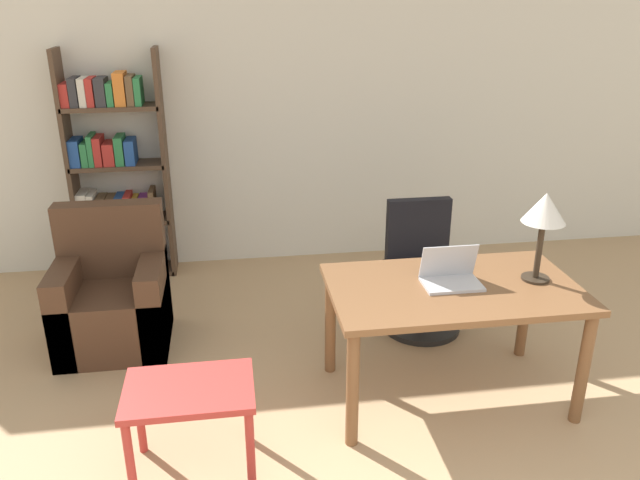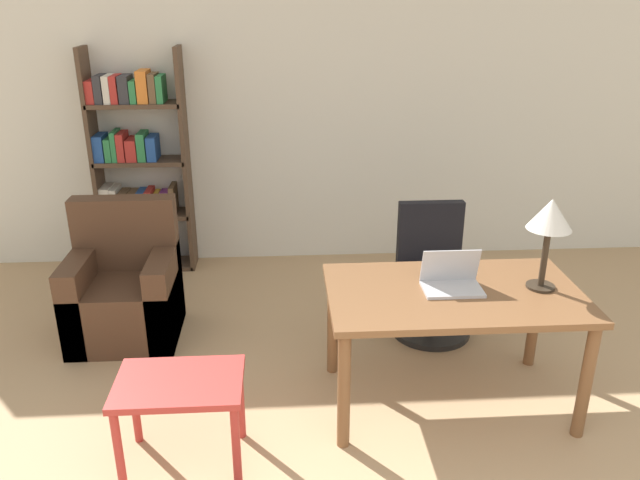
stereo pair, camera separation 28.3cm
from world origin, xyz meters
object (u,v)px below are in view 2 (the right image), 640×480
laptop (451,280)px  office_chair (432,278)px  armchair (125,294)px  side_table_blue (180,395)px  table_lamp (550,218)px  bookshelf (137,173)px  desk (453,307)px

laptop → office_chair: bearing=82.6°
armchair → laptop: bearing=-23.2°
office_chair → side_table_blue: bearing=-140.4°
side_table_blue → laptop: bearing=17.6°
laptop → side_table_blue: 1.61m
table_lamp → office_chair: table_lamp is taller
armchair → table_lamp: bearing=-19.4°
laptop → bookshelf: size_ratio=0.17×
desk → bookshelf: size_ratio=0.75×
laptop → office_chair: size_ratio=0.36×
table_lamp → bookshelf: bearing=141.8°
laptop → table_lamp: table_lamp is taller
laptop → armchair: size_ratio=0.34×
side_table_blue → armchair: size_ratio=0.66×
armchair → bookshelf: bookshelf is taller
side_table_blue → bookshelf: bearing=105.1°
table_lamp → armchair: 2.88m
laptop → bookshelf: bearing=136.1°
desk → laptop: (-0.01, 0.03, 0.15)m
side_table_blue → desk: bearing=16.4°
office_chair → side_table_blue: size_ratio=1.46×
side_table_blue → bookshelf: (-0.70, 2.59, 0.45)m
table_lamp → armchair: (-2.60, 0.92, -0.84)m
office_chair → bookshelf: (-2.30, 1.26, 0.47)m
laptop → armchair: bearing=156.8°
bookshelf → side_table_blue: bearing=-74.9°
office_chair → side_table_blue: (-1.61, -1.33, 0.02)m
office_chair → bookshelf: 2.67m
side_table_blue → bookshelf: 2.72m
armchair → bookshelf: 1.34m
table_lamp → bookshelf: 3.46m
laptop → armchair: (-2.09, 0.90, -0.47)m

